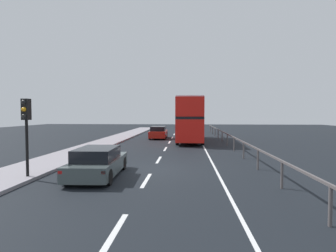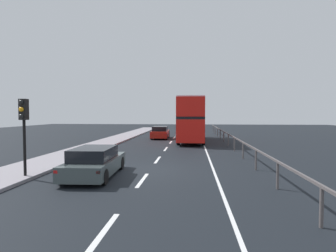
# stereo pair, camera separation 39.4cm
# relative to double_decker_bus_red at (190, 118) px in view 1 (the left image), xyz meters

# --- Properties ---
(ground_plane) EXTENTS (73.43, 120.00, 0.10)m
(ground_plane) POSITION_rel_double_decker_bus_red_xyz_m (-2.06, -14.61, -2.39)
(ground_plane) COLOR black
(near_sidewalk_kerb) EXTENTS (2.82, 80.00, 0.14)m
(near_sidewalk_kerb) POSITION_rel_double_decker_bus_red_xyz_m (-8.16, -14.61, -2.27)
(near_sidewalk_kerb) COLOR gray
(near_sidewalk_kerb) RESTS_ON ground
(lane_paint_markings) EXTENTS (3.31, 46.00, 0.01)m
(lane_paint_markings) POSITION_rel_double_decker_bus_red_xyz_m (-0.14, -5.94, -2.34)
(lane_paint_markings) COLOR silver
(lane_paint_markings) RESTS_ON ground
(bridge_side_railing) EXTENTS (0.10, 42.00, 1.07)m
(bridge_side_railing) POSITION_rel_double_decker_bus_red_xyz_m (3.22, -5.61, -1.47)
(bridge_side_railing) COLOR #564F4E
(bridge_side_railing) RESTS_ON ground
(double_decker_bus_red) EXTENTS (2.69, 10.56, 4.37)m
(double_decker_bus_red) POSITION_rel_double_decker_bus_red_xyz_m (0.00, 0.00, 0.00)
(double_decker_bus_red) COLOR red
(double_decker_bus_red) RESTS_ON ground
(hatchback_car_near) EXTENTS (2.01, 4.54, 1.32)m
(hatchback_car_near) POSITION_rel_double_decker_bus_red_xyz_m (-4.32, -16.37, -1.70)
(hatchback_car_near) COLOR #424D4D
(hatchback_car_near) RESTS_ON ground
(traffic_signal_pole) EXTENTS (0.30, 0.42, 3.32)m
(traffic_signal_pole) POSITION_rel_double_decker_bus_red_xyz_m (-7.17, -17.12, 0.29)
(traffic_signal_pole) COLOR black
(traffic_signal_pole) RESTS_ON near_sidewalk_kerb
(sedan_car_ahead) EXTENTS (1.88, 4.31, 1.39)m
(sedan_car_ahead) POSITION_rel_double_decker_bus_red_xyz_m (-3.57, 2.76, -1.67)
(sedan_car_ahead) COLOR maroon
(sedan_car_ahead) RESTS_ON ground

